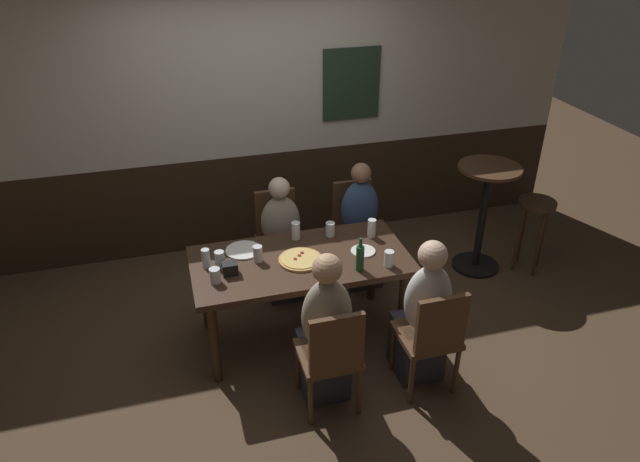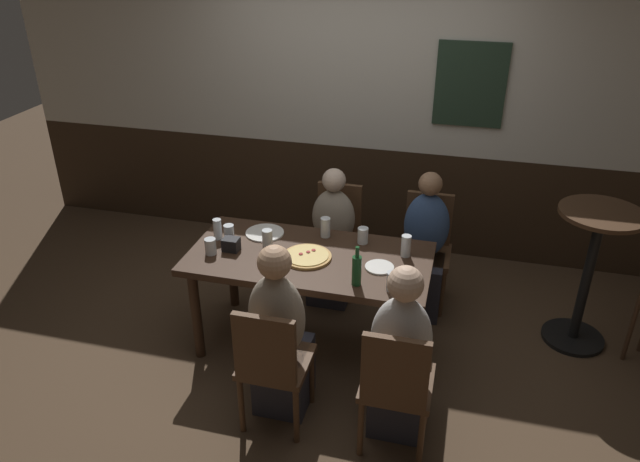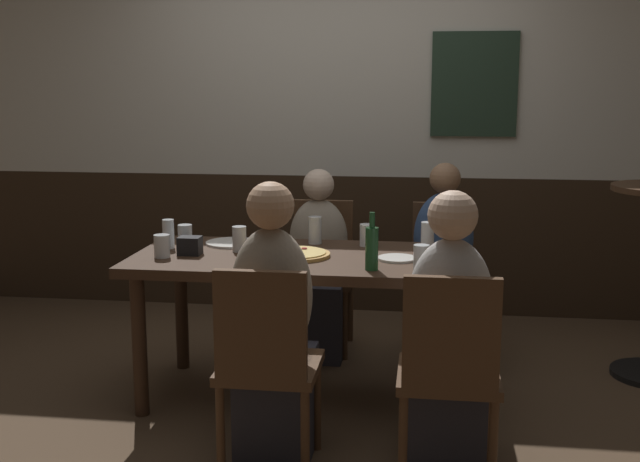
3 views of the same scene
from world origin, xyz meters
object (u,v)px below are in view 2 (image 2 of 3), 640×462
object	(u,v)px
plate_white_small	(379,267)
chair_mid_far	(337,232)
highball_clear	(406,247)
pint_glass_amber	(363,236)
person_mid_near	(280,343)
pint_glass_stout	(267,239)
dining_table	(309,267)
chair_right_far	(426,243)
pizza	(307,256)
tumbler_water	(325,228)
beer_glass_half	(392,282)
person_mid_far	(332,246)
condiment_caddy	(231,244)
side_bar_table	(589,268)
chair_mid_near	(272,361)
chair_right_near	(396,383)
person_right_far	(423,255)
plate_white_large	(265,233)
person_right_near	(400,364)
pint_glass_pale	(218,230)
beer_glass_tall	(229,234)
tumbler_short	(211,247)
beer_bottle_green	(357,270)

from	to	relation	value
plate_white_small	chair_mid_far	bearing A→B (deg)	119.39
highball_clear	pint_glass_amber	distance (m)	0.33
person_mid_near	pint_glass_stout	bearing A→B (deg)	113.84
dining_table	chair_right_far	world-z (taller)	chair_right_far
pizza	tumbler_water	world-z (taller)	tumbler_water
chair_right_far	beer_glass_half	xyz separation A→B (m)	(-0.12, -1.10, 0.30)
person_mid_far	tumbler_water	distance (m)	0.51
condiment_caddy	side_bar_table	xyz separation A→B (m)	(2.40, 0.60, -0.17)
chair_mid_near	chair_right_near	world-z (taller)	same
chair_right_far	person_right_far	world-z (taller)	person_right_far
pizza	plate_white_large	bearing A→B (deg)	146.59
pint_glass_amber	beer_glass_half	distance (m)	0.61
chair_right_far	pint_glass_stout	size ratio (longest dim) A/B	6.89
person_right_near	chair_right_far	bearing A→B (deg)	90.00
pizza	tumbler_water	size ratio (longest dim) A/B	2.30
highball_clear	condiment_caddy	bearing A→B (deg)	-169.16
condiment_caddy	person_mid_near	bearing A→B (deg)	-48.06
chair_mid_far	pint_glass_stout	distance (m)	0.89
plate_white_small	condiment_caddy	size ratio (longest dim) A/B	1.73
pint_glass_stout	plate_white_large	xyz separation A→B (m)	(-0.08, 0.17, -0.05)
chair_mid_far	pint_glass_stout	size ratio (longest dim) A/B	6.89
person_right_near	tumbler_water	distance (m)	1.22
person_mid_near	pizza	world-z (taller)	person_mid_near
pizza	chair_right_near	bearing A→B (deg)	-47.28
chair_mid_near	pint_glass_stout	distance (m)	0.97
pint_glass_pale	pint_glass_stout	bearing A→B (deg)	-3.47
chair_right_near	beer_glass_tall	xyz separation A→B (m)	(-1.32, 0.87, 0.30)
dining_table	tumbler_water	world-z (taller)	tumbler_water
dining_table	pint_glass_amber	world-z (taller)	pint_glass_amber
pint_glass_pale	condiment_caddy	distance (m)	0.20
dining_table	side_bar_table	bearing A→B (deg)	15.93
side_bar_table	tumbler_short	bearing A→B (deg)	-165.00
person_right_near	plate_white_small	world-z (taller)	person_right_near
highball_clear	plate_white_small	xyz separation A→B (m)	(-0.14, -0.20, -0.06)
beer_bottle_green	condiment_caddy	xyz separation A→B (m)	(-0.92, 0.21, -0.06)
pint_glass_stout	plate_white_large	size ratio (longest dim) A/B	0.46
tumbler_short	pint_glass_stout	bearing A→B (deg)	29.23
tumbler_short	beer_glass_half	size ratio (longest dim) A/B	0.91
chair_right_near	beer_bottle_green	bearing A→B (deg)	121.78
chair_right_near	pint_glass_stout	size ratio (longest dim) A/B	6.89
dining_table	person_right_near	distance (m)	0.99
highball_clear	plate_white_large	bearing A→B (deg)	176.55
chair_mid_near	tumbler_short	distance (m)	0.99
chair_mid_near	plate_white_large	size ratio (longest dim) A/B	3.17
side_bar_table	pizza	bearing A→B (deg)	-163.18
beer_glass_half	pint_glass_stout	bearing A→B (deg)	160.53
chair_right_far	person_right_near	size ratio (longest dim) A/B	0.75
tumbler_water	person_right_far	bearing A→B (deg)	28.11
highball_clear	beer_glass_half	world-z (taller)	highball_clear
chair_mid_near	person_right_far	xyz separation A→B (m)	(0.72, 1.48, -0.02)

